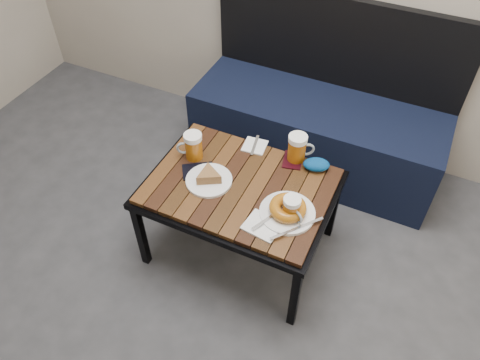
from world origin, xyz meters
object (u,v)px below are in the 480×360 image
at_px(plate_pie, 209,178).
at_px(passport_navy, 198,171).
at_px(beer_mug_left, 193,146).
at_px(passport_burgundy, 293,160).
at_px(bench, 317,126).
at_px(plate_bagel, 287,210).
at_px(knit_pouch, 316,165).
at_px(beer_mug_centre, 298,148).
at_px(cafe_table, 240,191).
at_px(beer_mug_right, 292,209).

relative_size(plate_pie, passport_navy, 1.50).
xyz_separation_m(beer_mug_left, passport_burgundy, (0.43, 0.17, -0.07)).
relative_size(bench, plate_bagel, 4.88).
bearing_deg(passport_navy, beer_mug_left, -174.41).
distance_m(plate_pie, knit_pouch, 0.50).
bearing_deg(passport_burgundy, beer_mug_left, -171.20).
height_order(beer_mug_centre, plate_pie, beer_mug_centre).
bearing_deg(beer_mug_centre, beer_mug_left, 172.91).
relative_size(beer_mug_left, passport_burgundy, 1.13).
distance_m(bench, beer_mug_left, 0.86).
bearing_deg(knit_pouch, passport_navy, -152.96).
bearing_deg(passport_navy, passport_burgundy, 90.71).
bearing_deg(passport_burgundy, plate_pie, -148.62).
relative_size(bench, knit_pouch, 11.40).
bearing_deg(plate_bagel, cafe_table, 164.11).
distance_m(beer_mug_right, plate_bagel, 0.04).
xyz_separation_m(beer_mug_left, passport_navy, (0.06, -0.08, -0.07)).
xyz_separation_m(bench, beer_mug_centre, (0.04, -0.51, 0.27)).
relative_size(plate_pie, passport_burgundy, 1.75).
bearing_deg(beer_mug_centre, beer_mug_right, -103.60).
bearing_deg(cafe_table, plate_pie, -162.20).
bearing_deg(beer_mug_left, passport_navy, 103.27).
height_order(cafe_table, passport_burgundy, passport_burgundy).
height_order(bench, plate_bagel, bench).
relative_size(passport_burgundy, knit_pouch, 0.98).
height_order(beer_mug_left, passport_burgundy, beer_mug_left).
bearing_deg(bench, passport_burgundy, -86.58).
distance_m(passport_navy, passport_burgundy, 0.45).
bearing_deg(passport_navy, knit_pouch, 83.28).
bearing_deg(passport_burgundy, bench, 80.28).
bearing_deg(beer_mug_centre, knit_pouch, -42.00).
bearing_deg(plate_pie, cafe_table, 17.80).
distance_m(plate_pie, passport_burgundy, 0.41).
relative_size(bench, cafe_table, 1.67).
bearing_deg(cafe_table, beer_mug_right, -17.40).
bearing_deg(cafe_table, plate_bagel, -15.89).
distance_m(beer_mug_left, beer_mug_right, 0.57).
height_order(bench, beer_mug_centre, bench).
distance_m(plate_pie, plate_bagel, 0.39).
bearing_deg(passport_navy, beer_mug_centre, 91.48).
bearing_deg(beer_mug_right, plate_bagel, 178.14).
xyz_separation_m(plate_pie, passport_burgundy, (0.29, 0.29, -0.02)).
bearing_deg(bench, plate_pie, -107.72).
xyz_separation_m(beer_mug_centre, passport_navy, (-0.38, -0.27, -0.07)).
xyz_separation_m(beer_mug_left, plate_bagel, (0.53, -0.14, -0.04)).
height_order(bench, passport_navy, bench).
distance_m(cafe_table, beer_mug_right, 0.31).
height_order(plate_pie, passport_navy, plate_pie).
bearing_deg(beer_mug_left, plate_bagel, 138.82).
height_order(bench, beer_mug_left, bench).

